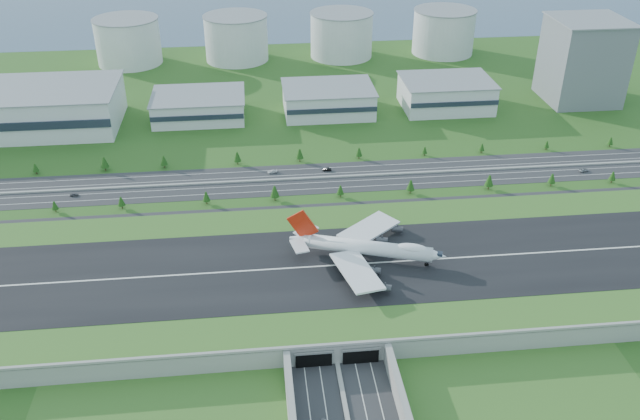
{
  "coord_description": "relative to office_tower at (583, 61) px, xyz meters",
  "views": [
    {
      "loc": [
        -25.75,
        -231.45,
        171.11
      ],
      "look_at": [
        2.91,
        35.0,
        15.01
      ],
      "focal_mm": 38.0,
      "sensor_mm": 36.0,
      "label": 1
    }
  ],
  "objects": [
    {
      "name": "north_expressway",
      "position": [
        -200.0,
        -100.0,
        -27.44
      ],
      "size": [
        560.0,
        36.0,
        0.12
      ],
      "primitive_type": "cube",
      "color": "#28282B",
      "rests_on": "ground"
    },
    {
      "name": "airfield_deck",
      "position": [
        -200.0,
        -195.09,
        -23.38
      ],
      "size": [
        520.0,
        100.0,
        9.2
      ],
      "color": "gray",
      "rests_on": "ground"
    },
    {
      "name": "hangar_mid_b",
      "position": [
        -175.0,
        -5.0,
        -19.0
      ],
      "size": [
        58.0,
        42.0,
        17.0
      ],
      "primitive_type": "cube",
      "color": "silver",
      "rests_on": "ground"
    },
    {
      "name": "fuel_tank_d",
      "position": [
        -65.0,
        115.0,
        -10.0
      ],
      "size": [
        50.0,
        50.0,
        35.0
      ],
      "primitive_type": "cylinder",
      "color": "silver",
      "rests_on": "ground"
    },
    {
      "name": "fuel_tank_b",
      "position": [
        -235.0,
        115.0,
        -10.0
      ],
      "size": [
        50.0,
        50.0,
        35.0
      ],
      "primitive_type": "cylinder",
      "color": "silver",
      "rests_on": "ground"
    },
    {
      "name": "hangar_mid_c",
      "position": [
        -95.0,
        -5.0,
        -18.0
      ],
      "size": [
        58.0,
        42.0,
        19.0
      ],
      "primitive_type": "cube",
      "color": "silver",
      "rests_on": "ground"
    },
    {
      "name": "ground",
      "position": [
        -200.0,
        -195.0,
        -27.5
      ],
      "size": [
        1200.0,
        1200.0,
        0.0
      ],
      "primitive_type": "plane",
      "color": "#1F4E18",
      "rests_on": "ground"
    },
    {
      "name": "fuel_tank_c",
      "position": [
        -150.0,
        115.0,
        -10.0
      ],
      "size": [
        50.0,
        50.0,
        35.0
      ],
      "primitive_type": "cylinder",
      "color": "silver",
      "rests_on": "ground"
    },
    {
      "name": "tree_row",
      "position": [
        -191.13,
        -99.54,
        -22.86
      ],
      "size": [
        500.38,
        48.68,
        8.37
      ],
      "color": "#3D2819",
      "rests_on": "ground"
    },
    {
      "name": "car_7",
      "position": [
        -216.28,
        -90.93,
        -26.58
      ],
      "size": [
        5.77,
        2.96,
        1.6
      ],
      "primitive_type": "imported",
      "rotation": [
        0.0,
        0.0,
        -1.44
      ],
      "color": "white",
      "rests_on": "ground"
    },
    {
      "name": "hangar_west",
      "position": [
        -370.0,
        -10.0,
        -15.0
      ],
      "size": [
        120.0,
        60.0,
        25.0
      ],
      "primitive_type": "cube",
      "color": "silver",
      "rests_on": "ground"
    },
    {
      "name": "bay_water",
      "position": [
        -200.0,
        285.0,
        -27.47
      ],
      "size": [
        1200.0,
        260.0,
        0.06
      ],
      "primitive_type": "cube",
      "color": "#375069",
      "rests_on": "ground"
    },
    {
      "name": "office_tower",
      "position": [
        0.0,
        0.0,
        0.0
      ],
      "size": [
        46.0,
        46.0,
        55.0
      ],
      "primitive_type": "cube",
      "color": "slate",
      "rests_on": "ground"
    },
    {
      "name": "hangar_mid_a",
      "position": [
        -260.0,
        -5.0,
        -20.0
      ],
      "size": [
        58.0,
        42.0,
        15.0
      ],
      "primitive_type": "cube",
      "color": "silver",
      "rests_on": "ground"
    },
    {
      "name": "car_6",
      "position": [
        -43.83,
        -107.66,
        -26.57
      ],
      "size": [
        6.39,
        4.43,
        1.62
      ],
      "primitive_type": "imported",
      "rotation": [
        0.0,
        0.0,
        1.9
      ],
      "color": "#A8A9AD",
      "rests_on": "ground"
    },
    {
      "name": "car_4",
      "position": [
        -320.16,
        -106.3,
        -26.64
      ],
      "size": [
        4.43,
        1.97,
        1.48
      ],
      "primitive_type": "imported",
      "rotation": [
        0.0,
        0.0,
        1.62
      ],
      "color": "#535357",
      "rests_on": "ground"
    },
    {
      "name": "fuel_tank_a",
      "position": [
        -320.0,
        115.0,
        -10.0
      ],
      "size": [
        50.0,
        50.0,
        35.0
      ],
      "primitive_type": "cylinder",
      "color": "silver",
      "rests_on": "ground"
    },
    {
      "name": "boeing_747",
      "position": [
        -180.75,
        -191.48,
        -13.53
      ],
      "size": [
        65.76,
        61.18,
        21.04
      ],
      "rotation": [
        0.0,
        0.0,
        -0.31
      ],
      "color": "white",
      "rests_on": "airfield_deck"
    },
    {
      "name": "car_5",
      "position": [
        -185.84,
        -91.71,
        -26.57
      ],
      "size": [
        5.02,
        2.0,
        1.62
      ],
      "primitive_type": "imported",
      "rotation": [
        0.0,
        0.0,
        -1.63
      ],
      "color": "black",
      "rests_on": "ground"
    }
  ]
}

